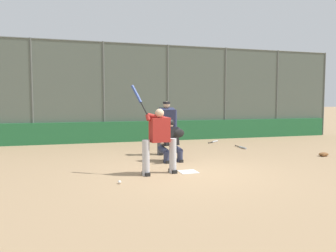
% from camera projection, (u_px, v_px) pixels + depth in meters
% --- Properties ---
extents(ground_plane, '(160.00, 160.00, 0.00)m').
position_uv_depth(ground_plane, '(188.00, 172.00, 7.92)').
color(ground_plane, '#9E7F5B').
extents(home_plate_marker, '(0.43, 0.43, 0.01)m').
position_uv_depth(home_plate_marker, '(188.00, 172.00, 7.91)').
color(home_plate_marker, white).
rests_on(home_plate_marker, ground_plane).
extents(backstop_fence, '(19.44, 0.08, 4.16)m').
position_uv_depth(backstop_fence, '(137.00, 91.00, 13.93)').
color(backstop_fence, '#515651').
rests_on(backstop_fence, ground_plane).
extents(padding_wall, '(18.97, 0.18, 0.86)m').
position_uv_depth(padding_wall, '(137.00, 131.00, 13.96)').
color(padding_wall, '#236638').
rests_on(padding_wall, ground_plane).
extents(bleachers_beyond, '(13.55, 2.50, 1.48)m').
position_uv_depth(bleachers_beyond, '(72.00, 127.00, 15.70)').
color(bleachers_beyond, slate).
rests_on(bleachers_beyond, ground_plane).
extents(batter_at_plate, '(1.05, 0.57, 2.09)m').
position_uv_depth(batter_at_plate, '(159.00, 139.00, 7.63)').
color(batter_at_plate, '#B7B7BC').
rests_on(batter_at_plate, ground_plane).
extents(catcher_behind_plate, '(0.66, 0.77, 1.21)m').
position_uv_depth(catcher_behind_plate, '(171.00, 140.00, 9.26)').
color(catcher_behind_plate, '#2D334C').
rests_on(catcher_behind_plate, ground_plane).
extents(umpire_home, '(0.70, 0.42, 1.71)m').
position_uv_depth(umpire_home, '(166.00, 126.00, 10.42)').
color(umpire_home, '#4C4C51').
rests_on(umpire_home, ground_plane).
extents(spare_bat_near_backstop, '(0.67, 0.58, 0.07)m').
position_uv_depth(spare_bat_near_backstop, '(214.00, 142.00, 13.66)').
color(spare_bat_near_backstop, black).
rests_on(spare_bat_near_backstop, ground_plane).
extents(spare_bat_by_padding, '(0.07, 0.83, 0.07)m').
position_uv_depth(spare_bat_by_padding, '(242.00, 147.00, 11.93)').
color(spare_bat_by_padding, black).
rests_on(spare_bat_by_padding, ground_plane).
extents(fielding_glove_on_dirt, '(0.33, 0.25, 0.12)m').
position_uv_depth(fielding_glove_on_dirt, '(324.00, 154.00, 10.19)').
color(fielding_glove_on_dirt, brown).
rests_on(fielding_glove_on_dirt, ground_plane).
extents(baseball_loose, '(0.07, 0.07, 0.07)m').
position_uv_depth(baseball_loose, '(119.00, 182.00, 6.77)').
color(baseball_loose, white).
rests_on(baseball_loose, ground_plane).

